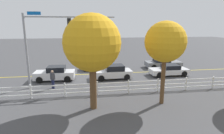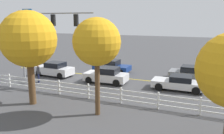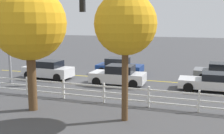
{
  "view_description": "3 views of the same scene",
  "coord_description": "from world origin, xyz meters",
  "px_view_note": "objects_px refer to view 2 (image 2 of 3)",
  "views": [
    {
      "loc": [
        0.58,
        21.18,
        5.67
      ],
      "look_at": [
        -2.28,
        2.16,
        1.27
      ],
      "focal_mm": 29.89,
      "sensor_mm": 36.0,
      "label": 1
    },
    {
      "loc": [
        -11.02,
        21.07,
        5.8
      ],
      "look_at": [
        -2.64,
        1.35,
        1.35
      ],
      "focal_mm": 37.03,
      "sensor_mm": 36.0,
      "label": 2
    },
    {
      "loc": [
        -8.5,
        21.09,
        4.65
      ],
      "look_at": [
        -1.86,
        2.0,
        1.27
      ],
      "focal_mm": 44.55,
      "sensor_mm": 36.0,
      "label": 3
    }
  ],
  "objects_px": {
    "car_1": "(106,75)",
    "tree_1": "(97,42)",
    "car_0": "(111,66)",
    "tree_2": "(28,39)",
    "car_4": "(54,69)",
    "pedestrian": "(38,73)",
    "car_3": "(179,83)",
    "car_2": "(194,74)"
  },
  "relations": [
    {
      "from": "car_1",
      "to": "tree_1",
      "type": "height_order",
      "value": "tree_1"
    },
    {
      "from": "car_0",
      "to": "tree_2",
      "type": "xyz_separation_m",
      "value": [
        1.19,
        11.18,
        3.82
      ]
    },
    {
      "from": "car_1",
      "to": "car_4",
      "type": "xyz_separation_m",
      "value": [
        6.04,
        -0.26,
        -0.0
      ]
    },
    {
      "from": "car_1",
      "to": "pedestrian",
      "type": "height_order",
      "value": "pedestrian"
    },
    {
      "from": "car_3",
      "to": "car_4",
      "type": "bearing_deg",
      "value": -0.44
    },
    {
      "from": "pedestrian",
      "to": "tree_1",
      "type": "height_order",
      "value": "tree_1"
    },
    {
      "from": "car_0",
      "to": "car_3",
      "type": "bearing_deg",
      "value": -26.86
    },
    {
      "from": "car_4",
      "to": "tree_2",
      "type": "relative_size",
      "value": 0.63
    },
    {
      "from": "car_2",
      "to": "tree_1",
      "type": "xyz_separation_m",
      "value": [
        4.85,
        11.02,
        3.83
      ]
    },
    {
      "from": "car_2",
      "to": "pedestrian",
      "type": "height_order",
      "value": "pedestrian"
    },
    {
      "from": "car_2",
      "to": "car_4",
      "type": "xyz_separation_m",
      "value": [
        13.43,
        3.86,
        0.05
      ]
    },
    {
      "from": "car_4",
      "to": "tree_2",
      "type": "xyz_separation_m",
      "value": [
        -3.57,
        7.26,
        3.79
      ]
    },
    {
      "from": "tree_2",
      "to": "car_4",
      "type": "bearing_deg",
      "value": -63.79
    },
    {
      "from": "car_0",
      "to": "tree_1",
      "type": "bearing_deg",
      "value": -71.45
    },
    {
      "from": "car_0",
      "to": "tree_2",
      "type": "relative_size",
      "value": 0.63
    },
    {
      "from": "car_2",
      "to": "pedestrian",
      "type": "xyz_separation_m",
      "value": [
        13.26,
        6.51,
        0.28
      ]
    },
    {
      "from": "car_0",
      "to": "car_1",
      "type": "xyz_separation_m",
      "value": [
        -1.28,
        4.18,
        0.04
      ]
    },
    {
      "from": "car_1",
      "to": "car_4",
      "type": "bearing_deg",
      "value": -4.11
    },
    {
      "from": "tree_2",
      "to": "car_0",
      "type": "bearing_deg",
      "value": -96.1
    },
    {
      "from": "pedestrian",
      "to": "tree_1",
      "type": "xyz_separation_m",
      "value": [
        -8.41,
        4.51,
        3.55
      ]
    },
    {
      "from": "car_2",
      "to": "car_1",
      "type": "bearing_deg",
      "value": -149.2
    },
    {
      "from": "pedestrian",
      "to": "tree_2",
      "type": "xyz_separation_m",
      "value": [
        -3.4,
        4.61,
        3.56
      ]
    },
    {
      "from": "car_1",
      "to": "car_4",
      "type": "height_order",
      "value": "car_4"
    },
    {
      "from": "car_4",
      "to": "car_0",
      "type": "bearing_deg",
      "value": -138.58
    },
    {
      "from": "car_0",
      "to": "pedestrian",
      "type": "relative_size",
      "value": 2.37
    },
    {
      "from": "car_0",
      "to": "tree_2",
      "type": "distance_m",
      "value": 11.87
    },
    {
      "from": "car_2",
      "to": "car_3",
      "type": "xyz_separation_m",
      "value": [
        0.9,
        3.8,
        -0.05
      ]
    },
    {
      "from": "car_3",
      "to": "tree_2",
      "type": "xyz_separation_m",
      "value": [
        8.96,
        7.32,
        3.89
      ]
    },
    {
      "from": "car_4",
      "to": "pedestrian",
      "type": "height_order",
      "value": "pedestrian"
    },
    {
      "from": "car_4",
      "to": "tree_1",
      "type": "bearing_deg",
      "value": 142.12
    },
    {
      "from": "car_2",
      "to": "tree_2",
      "type": "height_order",
      "value": "tree_2"
    },
    {
      "from": "tree_1",
      "to": "car_3",
      "type": "bearing_deg",
      "value": -118.69
    },
    {
      "from": "car_0",
      "to": "car_4",
      "type": "xyz_separation_m",
      "value": [
        4.77,
        3.93,
        0.03
      ]
    },
    {
      "from": "car_2",
      "to": "car_4",
      "type": "height_order",
      "value": "car_4"
    },
    {
      "from": "car_2",
      "to": "tree_2",
      "type": "bearing_deg",
      "value": -129.92
    },
    {
      "from": "car_3",
      "to": "car_4",
      "type": "distance_m",
      "value": 12.53
    },
    {
      "from": "car_3",
      "to": "tree_1",
      "type": "xyz_separation_m",
      "value": [
        3.95,
        7.22,
        3.88
      ]
    },
    {
      "from": "pedestrian",
      "to": "car_0",
      "type": "bearing_deg",
      "value": -162.79
    },
    {
      "from": "car_1",
      "to": "tree_1",
      "type": "xyz_separation_m",
      "value": [
        -2.53,
        6.89,
        3.77
      ]
    },
    {
      "from": "car_1",
      "to": "pedestrian",
      "type": "xyz_separation_m",
      "value": [
        5.88,
        2.38,
        0.22
      ]
    },
    {
      "from": "car_3",
      "to": "car_1",
      "type": "bearing_deg",
      "value": 2.12
    },
    {
      "from": "car_0",
      "to": "tree_2",
      "type": "height_order",
      "value": "tree_2"
    }
  ]
}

